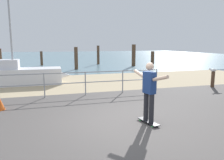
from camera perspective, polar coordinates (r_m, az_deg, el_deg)
ground_plane at (r=5.62m, az=5.35°, el=-14.11°), size 24.00×10.00×0.04m
beach_strip at (r=13.11m, az=-7.77°, el=-0.57°), size 24.00×6.00×0.04m
sea_surface at (r=40.88m, az=-13.88°, el=5.91°), size 72.00×50.00×0.04m
railing_fence at (r=9.55m, az=-22.22°, el=-0.60°), size 12.01×0.05×1.05m
sailboat at (r=13.05m, az=-21.99°, el=1.09°), size 4.97×1.47×4.63m
skateboard at (r=6.41m, az=9.33°, el=-10.53°), size 0.36×0.82×0.08m
skateboarder at (r=6.15m, az=9.57°, el=-2.18°), size 0.38×1.43×1.65m
bollard_short at (r=12.51m, az=24.53°, el=0.12°), size 0.18×0.18×0.83m
seagull at (r=12.44m, az=24.61°, el=2.36°), size 0.48×0.21×0.18m
groyne_post_0 at (r=19.21m, az=-26.85°, el=4.45°), size 0.28×0.28×1.87m
groyne_post_1 at (r=24.01m, az=-17.70°, el=5.30°), size 0.25×0.25×1.47m
groyne_post_2 at (r=19.57m, az=-9.23°, el=5.53°), size 0.31×0.31×1.96m
groyne_post_3 at (r=24.29m, az=-3.58°, el=6.44°), size 0.28×0.28×2.05m
groyne_post_4 at (r=22.38m, az=5.59°, el=6.33°), size 0.38×0.38×2.17m
groyne_post_5 at (r=25.17m, az=10.40°, el=5.69°), size 0.39×0.39×1.41m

